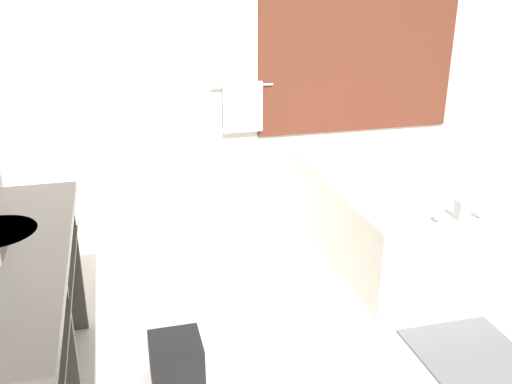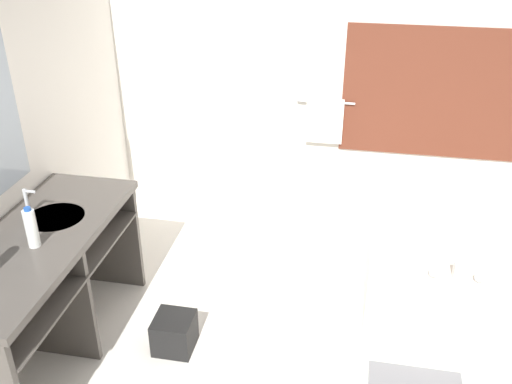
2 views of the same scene
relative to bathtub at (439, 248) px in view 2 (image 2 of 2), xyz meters
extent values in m
cube|color=white|center=(-0.69, 0.89, 1.04)|extent=(7.40, 0.06, 2.70)
cube|color=brown|center=(0.00, 0.85, 0.96)|extent=(1.70, 0.02, 1.10)
cylinder|color=silver|center=(-0.99, 0.82, 0.84)|extent=(0.50, 0.02, 0.02)
cube|color=silver|center=(-0.99, 0.81, 0.67)|extent=(0.32, 0.04, 0.40)
cube|color=#4C4742|center=(-2.55, -1.29, 0.58)|extent=(0.66, 1.66, 0.05)
cube|color=#4C4742|center=(-2.55, -1.29, 0.35)|extent=(0.63, 1.58, 0.02)
cylinder|color=white|center=(-2.55, -1.04, 0.53)|extent=(0.37, 0.37, 0.14)
cube|color=#4C4742|center=(-2.55, -1.29, 0.12)|extent=(0.61, 0.04, 0.87)
cube|color=#4C4742|center=(-2.55, -0.48, 0.12)|extent=(0.61, 0.04, 0.87)
cylinder|color=silver|center=(-2.50, -1.71, 0.43)|extent=(0.13, 0.46, 0.13)
cylinder|color=silver|center=(-2.50, -0.88, 0.43)|extent=(0.13, 0.46, 0.13)
cylinder|color=silver|center=(-2.73, -1.04, 0.61)|extent=(0.04, 0.04, 0.02)
cylinder|color=silver|center=(-2.73, -1.04, 0.70)|extent=(0.02, 0.02, 0.16)
cube|color=silver|center=(-2.69, -1.04, 0.77)|extent=(0.07, 0.01, 0.01)
cube|color=silver|center=(0.00, 0.00, -0.03)|extent=(1.09, 1.70, 0.57)
ellipsoid|color=white|center=(0.00, 0.00, 0.11)|extent=(0.78, 1.23, 0.30)
cube|color=silver|center=(0.00, -0.75, 0.32)|extent=(0.04, 0.07, 0.12)
sphere|color=silver|center=(-0.14, -0.75, 0.29)|extent=(0.06, 0.06, 0.06)
sphere|color=silver|center=(0.14, -0.75, 0.29)|extent=(0.06, 0.06, 0.06)
cylinder|color=silver|center=(-2.50, -1.37, 0.72)|extent=(0.07, 0.07, 0.24)
cylinder|color=#1E4CA8|center=(-2.50, -1.37, 0.85)|extent=(0.04, 0.04, 0.02)
cube|color=black|center=(-1.79, -1.10, -0.19)|extent=(0.26, 0.26, 0.25)
camera|label=1|loc=(-2.00, -3.53, 1.67)|focal=40.00mm
camera|label=2|loc=(-0.70, -3.88, 2.46)|focal=40.00mm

